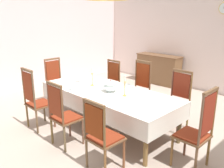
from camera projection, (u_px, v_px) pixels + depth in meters
name	position (u px, v px, depth m)	size (l,w,h in m)	color
ground	(114.00, 125.00, 4.74)	(6.81, 6.79, 0.04)	#B8A393
back_wall	(201.00, 36.00, 6.63)	(6.81, 0.08, 3.04)	silver
left_wall	(28.00, 36.00, 6.67)	(0.08, 6.79, 3.04)	silver
dining_table	(107.00, 94.00, 4.42)	(2.73, 1.11, 0.74)	brown
tablecloth	(107.00, 94.00, 4.42)	(2.75, 1.13, 0.31)	white
chair_south_a	(36.00, 99.00, 4.42)	(0.44, 0.42, 1.18)	brown
chair_north_a	(110.00, 82.00, 5.73)	(0.44, 0.42, 1.06)	brown
chair_south_b	(63.00, 114.00, 3.82)	(0.44, 0.42, 1.10)	brown
chair_north_b	(139.00, 88.00, 5.12)	(0.44, 0.42, 1.16)	brown
chair_south_c	(102.00, 134.00, 3.20)	(0.44, 0.42, 1.05)	brown
chair_north_c	(177.00, 99.00, 4.49)	(0.44, 0.42, 1.11)	brown
chair_head_west	(56.00, 82.00, 5.66)	(0.42, 0.44, 1.11)	brown
chair_head_east	(197.00, 130.00, 3.23)	(0.42, 0.44, 1.19)	brown
soup_tureen	(110.00, 86.00, 4.32)	(0.28, 0.28, 0.22)	white
candlestick_west	(92.00, 79.00, 4.66)	(0.07, 0.07, 0.36)	gold
candlestick_east	(125.00, 88.00, 4.06)	(0.07, 0.07, 0.37)	gold
bowl_near_left	(73.00, 88.00, 4.46)	(0.15, 0.15, 0.04)	white
bowl_near_right	(126.00, 85.00, 4.63)	(0.20, 0.20, 0.04)	white
spoon_primary	(71.00, 88.00, 4.56)	(0.06, 0.17, 0.01)	gold
spoon_secondary	(132.00, 87.00, 4.57)	(0.03, 0.18, 0.01)	gold
sideboard	(158.00, 69.00, 7.50)	(1.44, 0.48, 0.90)	brown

